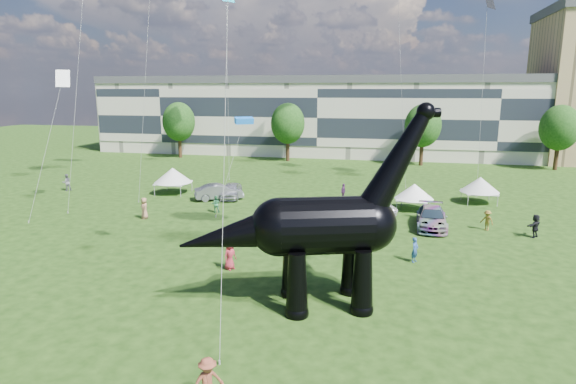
# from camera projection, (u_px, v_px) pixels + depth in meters

# --- Properties ---
(ground) EXTENTS (220.00, 220.00, 0.00)m
(ground) POSITION_uv_depth(u_px,v_px,m) (291.00, 339.00, 21.67)
(ground) COLOR #16330C
(ground) RESTS_ON ground
(terrace_row) EXTENTS (78.00, 11.00, 12.00)m
(terrace_row) POSITION_uv_depth(u_px,v_px,m) (322.00, 119.00, 81.26)
(terrace_row) COLOR beige
(terrace_row) RESTS_ON ground
(tree_far_left) EXTENTS (5.20, 5.20, 9.44)m
(tree_far_left) POSITION_uv_depth(u_px,v_px,m) (179.00, 119.00, 77.30)
(tree_far_left) COLOR #382314
(tree_far_left) RESTS_ON ground
(tree_mid_left) EXTENTS (5.20, 5.20, 9.44)m
(tree_mid_left) POSITION_uv_depth(u_px,v_px,m) (288.00, 120.00, 73.46)
(tree_mid_left) COLOR #382314
(tree_mid_left) RESTS_ON ground
(tree_mid_right) EXTENTS (5.20, 5.20, 9.44)m
(tree_mid_right) POSITION_uv_depth(u_px,v_px,m) (423.00, 122.00, 69.20)
(tree_mid_right) COLOR #382314
(tree_mid_right) RESTS_ON ground
(tree_far_right) EXTENTS (5.20, 5.20, 9.44)m
(tree_far_right) POSITION_uv_depth(u_px,v_px,m) (560.00, 124.00, 65.36)
(tree_far_right) COLOR #382314
(tree_far_right) RESTS_ON ground
(dinosaur_sculpture) EXTENTS (13.07, 6.02, 10.79)m
(dinosaur_sculpture) POSITION_uv_depth(u_px,v_px,m) (315.00, 229.00, 24.28)
(dinosaur_sculpture) COLOR black
(dinosaur_sculpture) RESTS_ON ground
(car_silver) EXTENTS (2.59, 4.82, 1.56)m
(car_silver) POSITION_uv_depth(u_px,v_px,m) (231.00, 191.00, 49.32)
(car_silver) COLOR silver
(car_silver) RESTS_ON ground
(car_grey) EXTENTS (5.09, 3.81, 1.61)m
(car_grey) POSITION_uv_depth(u_px,v_px,m) (219.00, 192.00, 48.64)
(car_grey) COLOR slate
(car_grey) RESTS_ON ground
(car_white) EXTENTS (5.32, 2.62, 1.45)m
(car_white) POSITION_uv_depth(u_px,v_px,m) (368.00, 207.00, 42.62)
(car_white) COLOR silver
(car_white) RESTS_ON ground
(car_dark) EXTENTS (2.46, 5.78, 1.66)m
(car_dark) POSITION_uv_depth(u_px,v_px,m) (432.00, 218.00, 38.77)
(car_dark) COLOR #595960
(car_dark) RESTS_ON ground
(gazebo_near) EXTENTS (4.15, 4.15, 2.47)m
(gazebo_near) POSITION_uv_depth(u_px,v_px,m) (414.00, 192.00, 44.34)
(gazebo_near) COLOR white
(gazebo_near) RESTS_ON ground
(gazebo_far) EXTENTS (4.07, 4.07, 2.58)m
(gazebo_far) POSITION_uv_depth(u_px,v_px,m) (480.00, 185.00, 47.04)
(gazebo_far) COLOR silver
(gazebo_far) RESTS_ON ground
(gazebo_left) EXTENTS (4.05, 4.05, 2.79)m
(gazebo_left) POSITION_uv_depth(u_px,v_px,m) (173.00, 175.00, 51.28)
(gazebo_left) COLOR silver
(gazebo_left) RESTS_ON ground
(visitors) EXTENTS (57.38, 37.46, 1.87)m
(visitors) POSITION_uv_depth(u_px,v_px,m) (310.00, 223.00, 37.16)
(visitors) COLOR brown
(visitors) RESTS_ON ground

